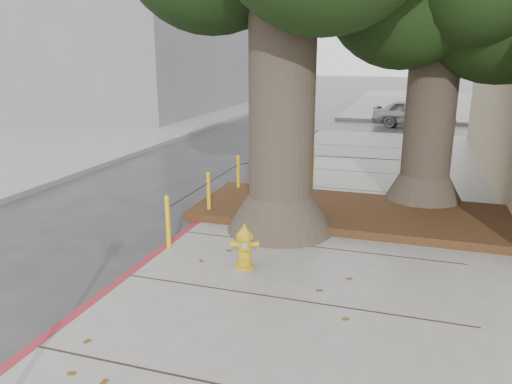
{
  "coord_description": "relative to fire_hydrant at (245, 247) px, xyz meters",
  "views": [
    {
      "loc": [
        2.01,
        -6.06,
        3.44
      ],
      "look_at": [
        -0.52,
        1.85,
        1.1
      ],
      "focal_mm": 35.0,
      "sensor_mm": 36.0,
      "label": 1
    }
  ],
  "objects": [
    {
      "name": "car_dark",
      "position": [
        -11.54,
        18.56,
        0.09
      ],
      "size": [
        1.72,
        4.09,
        1.18
      ],
      "primitive_type": "imported",
      "rotation": [
        0.0,
        0.0,
        -0.02
      ],
      "color": "black",
      "rests_on": "ground"
    },
    {
      "name": "fire_hydrant",
      "position": [
        0.0,
        0.0,
        0.0
      ],
      "size": [
        0.39,
        0.38,
        0.73
      ],
      "rotation": [
        0.0,
        0.0,
        0.32
      ],
      "color": "gold",
      "rests_on": "sidewalk_main"
    },
    {
      "name": "planter_bed",
      "position": [
        1.27,
        3.1,
        -0.27
      ],
      "size": [
        6.4,
        2.6,
        0.16
      ],
      "primitive_type": "cube",
      "color": "black",
      "rests_on": "sidewalk_main"
    },
    {
      "name": "building_far_white",
      "position": [
        -16.63,
        44.2,
        7.0
      ],
      "size": [
        12.0,
        18.0,
        15.0
      ],
      "primitive_type": "cube",
      "color": "silver",
      "rests_on": "ground"
    },
    {
      "name": "car_silver",
      "position": [
        2.29,
        17.92,
        0.14
      ],
      "size": [
        3.89,
        1.76,
        1.29
      ],
      "primitive_type": "imported",
      "rotation": [
        0.0,
        0.0,
        1.51
      ],
      "color": "#9D9DA2",
      "rests_on": "ground"
    },
    {
      "name": "building_far_grey",
      "position": [
        -14.63,
        21.2,
        5.5
      ],
      "size": [
        12.0,
        16.0,
        12.0
      ],
      "primitive_type": "cube",
      "color": "slate",
      "rests_on": "ground"
    },
    {
      "name": "curb_red",
      "position": [
        -1.63,
        1.7,
        -0.43
      ],
      "size": [
        0.14,
        26.0,
        0.16
      ],
      "primitive_type": "cube",
      "color": "maroon",
      "rests_on": "ground"
    },
    {
      "name": "sidewalk_opposite",
      "position": [
        -13.63,
        9.2,
        -0.43
      ],
      "size": [
        14.0,
        60.0,
        0.15
      ],
      "primitive_type": "cube",
      "color": "slate",
      "rests_on": "ground"
    },
    {
      "name": "bollard_ring",
      "position": [
        -0.5,
        3.58,
        0.16
      ],
      "size": [
        3.79,
        5.39,
        0.95
      ],
      "color": "#F4B20D",
      "rests_on": "sidewalk_main"
    },
    {
      "name": "sidewalk_far",
      "position": [
        6.37,
        29.2,
        -0.43
      ],
      "size": [
        16.0,
        20.0,
        0.15
      ],
      "primitive_type": "cube",
      "color": "slate",
      "rests_on": "ground"
    },
    {
      "name": "ground",
      "position": [
        0.37,
        -0.8,
        -0.5
      ],
      "size": [
        140.0,
        140.0,
        0.0
      ],
      "primitive_type": "plane",
      "color": "#28282B",
      "rests_on": "ground"
    }
  ]
}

